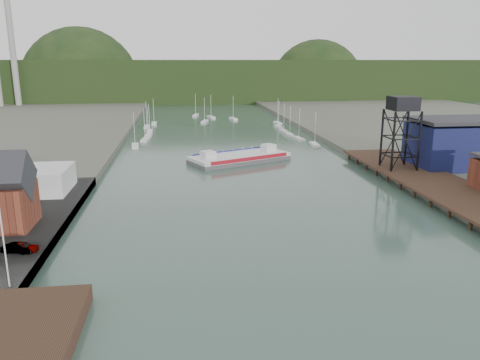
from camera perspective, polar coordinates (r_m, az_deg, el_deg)
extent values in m
plane|color=#304B40|center=(49.53, 10.39, -17.29)|extent=(600.00, 600.00, 0.00)
cube|color=black|center=(49.50, -25.36, -17.37)|extent=(10.00, 18.00, 1.80)
cube|color=black|center=(101.82, 22.80, -0.34)|extent=(14.00, 70.00, 0.50)
cylinder|color=black|center=(99.24, 19.74, -1.07)|extent=(0.60, 0.60, 2.20)
cylinder|color=black|center=(105.19, 25.58, -0.80)|extent=(0.60, 0.60, 2.20)
cube|color=silver|center=(97.42, -25.22, -0.03)|extent=(18.00, 12.00, 4.50)
cylinder|color=silver|center=(56.56, -26.94, -6.04)|extent=(0.16, 0.16, 12.00)
cylinder|color=black|center=(106.80, 18.18, 4.43)|extent=(0.50, 0.50, 13.00)
cylinder|color=black|center=(109.50, 21.03, 4.42)|extent=(0.50, 0.50, 13.00)
cylinder|color=black|center=(112.17, 16.88, 4.98)|extent=(0.50, 0.50, 13.00)
cylinder|color=black|center=(114.74, 19.63, 4.96)|extent=(0.50, 0.50, 13.00)
cube|color=black|center=(109.80, 19.27, 8.82)|extent=(5.50, 5.50, 3.00)
cube|color=#0D143C|center=(120.11, 24.89, 3.85)|extent=(20.00, 14.00, 10.00)
cube|color=#2D2D33|center=(119.31, 25.19, 6.64)|extent=(20.50, 14.50, 0.80)
cube|color=silver|center=(146.74, -12.67, 4.06)|extent=(2.67, 7.65, 0.90)
cube|color=silver|center=(157.76, -11.49, 4.82)|extent=(2.81, 7.67, 0.90)
cube|color=silver|center=(166.45, -11.09, 5.33)|extent=(2.35, 7.59, 0.90)
cube|color=silver|center=(176.24, -10.93, 5.84)|extent=(2.01, 7.50, 0.90)
cube|color=silver|center=(188.46, -11.28, 6.36)|extent=(2.00, 7.50, 0.90)
cube|color=silver|center=(198.05, -10.43, 6.78)|extent=(2.16, 7.54, 0.90)
cube|color=silver|center=(147.22, 9.08, 4.26)|extent=(2.53, 7.62, 0.90)
cube|color=silver|center=(157.57, 7.18, 4.99)|extent=(2.76, 7.67, 0.90)
cube|color=silver|center=(165.74, 6.09, 5.48)|extent=(2.22, 7.56, 0.90)
cube|color=silver|center=(174.36, 5.35, 5.94)|extent=(2.18, 7.54, 0.90)
cube|color=silver|center=(185.17, 4.72, 6.45)|extent=(2.46, 7.61, 0.90)
cube|color=silver|center=(196.86, 4.62, 6.93)|extent=(2.48, 7.61, 0.90)
cube|color=silver|center=(201.85, -4.32, 7.12)|extent=(3.78, 7.76, 0.90)
cube|color=silver|center=(210.86, -0.83, 7.47)|extent=(3.31, 7.74, 0.90)
cube|color=silver|center=(217.93, -3.55, 7.67)|extent=(3.76, 7.76, 0.90)
cube|color=silver|center=(225.53, -5.42, 7.86)|extent=(3.40, 7.74, 0.90)
cylinder|color=#9B9B96|center=(288.80, -25.96, 13.84)|extent=(3.20, 3.20, 60.00)
cube|color=black|center=(340.52, -5.15, 12.03)|extent=(500.00, 120.00, 28.00)
sphere|color=black|center=(346.81, -18.70, 10.72)|extent=(80.00, 80.00, 80.00)
sphere|color=black|center=(365.55, 9.32, 11.11)|extent=(70.00, 70.00, 70.00)
cube|color=#505053|center=(122.72, -0.07, 2.50)|extent=(27.87, 20.33, 1.04)
cube|color=silver|center=(122.53, -0.07, 2.93)|extent=(27.87, 20.33, 0.83)
cube|color=#AC1322|center=(118.19, 1.29, 2.60)|extent=(20.74, 9.77, 0.93)
cube|color=navy|center=(126.86, -1.33, 3.42)|extent=(20.74, 9.77, 0.93)
cube|color=silver|center=(117.67, -3.92, 3.03)|extent=(4.13, 4.13, 2.07)
cube|color=silver|center=(127.43, 3.49, 3.92)|extent=(4.13, 4.13, 2.07)
imported|color=#999999|center=(67.64, -24.95, -7.39)|extent=(4.20, 2.35, 1.35)
imported|color=#999999|center=(67.60, -25.54, -7.51)|extent=(4.06, 2.10, 1.27)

